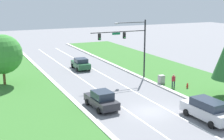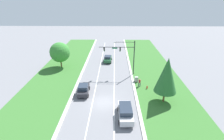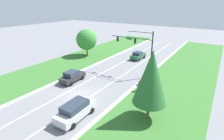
{
  "view_description": "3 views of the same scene",
  "coord_description": "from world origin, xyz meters",
  "px_view_note": "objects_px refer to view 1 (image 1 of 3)",
  "views": [
    {
      "loc": [
        -15.06,
        -23.71,
        10.65
      ],
      "look_at": [
        -0.26,
        7.9,
        2.4
      ],
      "focal_mm": 50.0,
      "sensor_mm": 36.0,
      "label": 1
    },
    {
      "loc": [
        1.81,
        -24.73,
        16.35
      ],
      "look_at": [
        1.31,
        8.95,
        2.05
      ],
      "focal_mm": 28.0,
      "sensor_mm": 36.0,
      "label": 2
    },
    {
      "loc": [
        15.49,
        -15.36,
        11.93
      ],
      "look_at": [
        1.77,
        5.99,
        2.1
      ],
      "focal_mm": 28.0,
      "sensor_mm": 36.0,
      "label": 3
    }
  ],
  "objects_px": {
    "forest_sedan": "(81,64)",
    "charcoal_sedan": "(102,100)",
    "utility_cabinet": "(161,80)",
    "silver_suv": "(207,110)",
    "pedestrian": "(173,80)",
    "traffic_signal_mast": "(130,40)",
    "oak_near_left_tree": "(2,54)",
    "fire_hydrant": "(187,86)"
  },
  "relations": [
    {
      "from": "silver_suv",
      "to": "pedestrian",
      "type": "relative_size",
      "value": 3.03
    },
    {
      "from": "charcoal_sedan",
      "to": "pedestrian",
      "type": "bearing_deg",
      "value": 11.58
    },
    {
      "from": "charcoal_sedan",
      "to": "utility_cabinet",
      "type": "xyz_separation_m",
      "value": [
        10.1,
        4.71,
        -0.29
      ]
    },
    {
      "from": "forest_sedan",
      "to": "utility_cabinet",
      "type": "height_order",
      "value": "forest_sedan"
    },
    {
      "from": "utility_cabinet",
      "to": "fire_hydrant",
      "type": "height_order",
      "value": "utility_cabinet"
    },
    {
      "from": "utility_cabinet",
      "to": "pedestrian",
      "type": "distance_m",
      "value": 2.05
    },
    {
      "from": "forest_sedan",
      "to": "charcoal_sedan",
      "type": "height_order",
      "value": "charcoal_sedan"
    },
    {
      "from": "forest_sedan",
      "to": "fire_hydrant",
      "type": "bearing_deg",
      "value": -59.44
    },
    {
      "from": "traffic_signal_mast",
      "to": "pedestrian",
      "type": "xyz_separation_m",
      "value": [
        2.85,
        -5.7,
        -4.23
      ]
    },
    {
      "from": "traffic_signal_mast",
      "to": "utility_cabinet",
      "type": "relative_size",
      "value": 6.7
    },
    {
      "from": "traffic_signal_mast",
      "to": "silver_suv",
      "type": "xyz_separation_m",
      "value": [
        -0.41,
        -15.15,
        -4.19
      ]
    },
    {
      "from": "traffic_signal_mast",
      "to": "pedestrian",
      "type": "bearing_deg",
      "value": -63.41
    },
    {
      "from": "charcoal_sedan",
      "to": "pedestrian",
      "type": "height_order",
      "value": "charcoal_sedan"
    },
    {
      "from": "charcoal_sedan",
      "to": "utility_cabinet",
      "type": "distance_m",
      "value": 11.15
    },
    {
      "from": "forest_sedan",
      "to": "silver_suv",
      "type": "bearing_deg",
      "value": -79.38
    },
    {
      "from": "silver_suv",
      "to": "forest_sedan",
      "type": "bearing_deg",
      "value": 96.35
    },
    {
      "from": "pedestrian",
      "to": "silver_suv",
      "type": "bearing_deg",
      "value": 82.5
    },
    {
      "from": "silver_suv",
      "to": "pedestrian",
      "type": "height_order",
      "value": "silver_suv"
    },
    {
      "from": "utility_cabinet",
      "to": "forest_sedan",
      "type": "bearing_deg",
      "value": 117.7
    },
    {
      "from": "utility_cabinet",
      "to": "fire_hydrant",
      "type": "bearing_deg",
      "value": -59.63
    },
    {
      "from": "utility_cabinet",
      "to": "silver_suv",
      "type": "bearing_deg",
      "value": -104.22
    },
    {
      "from": "charcoal_sedan",
      "to": "utility_cabinet",
      "type": "relative_size",
      "value": 3.9
    },
    {
      "from": "charcoal_sedan",
      "to": "utility_cabinet",
      "type": "height_order",
      "value": "charcoal_sedan"
    },
    {
      "from": "charcoal_sedan",
      "to": "fire_hydrant",
      "type": "height_order",
      "value": "charcoal_sedan"
    },
    {
      "from": "traffic_signal_mast",
      "to": "oak_near_left_tree",
      "type": "relative_size",
      "value": 1.24
    },
    {
      "from": "silver_suv",
      "to": "oak_near_left_tree",
      "type": "distance_m",
      "value": 24.52
    },
    {
      "from": "traffic_signal_mast",
      "to": "silver_suv",
      "type": "relative_size",
      "value": 1.51
    },
    {
      "from": "oak_near_left_tree",
      "to": "utility_cabinet",
      "type": "bearing_deg",
      "value": -24.08
    },
    {
      "from": "silver_suv",
      "to": "oak_near_left_tree",
      "type": "xyz_separation_m",
      "value": [
        -14.8,
        19.34,
        2.87
      ]
    },
    {
      "from": "traffic_signal_mast",
      "to": "charcoal_sedan",
      "type": "distance_m",
      "value": 12.14
    },
    {
      "from": "pedestrian",
      "to": "oak_near_left_tree",
      "type": "height_order",
      "value": "oak_near_left_tree"
    },
    {
      "from": "silver_suv",
      "to": "pedestrian",
      "type": "xyz_separation_m",
      "value": [
        3.26,
        9.45,
        -0.04
      ]
    },
    {
      "from": "silver_suv",
      "to": "charcoal_sedan",
      "type": "xyz_separation_m",
      "value": [
        -7.2,
        6.73,
        -0.12
      ]
    },
    {
      "from": "traffic_signal_mast",
      "to": "oak_near_left_tree",
      "type": "height_order",
      "value": "traffic_signal_mast"
    },
    {
      "from": "silver_suv",
      "to": "forest_sedan",
      "type": "relative_size",
      "value": 1.18
    },
    {
      "from": "traffic_signal_mast",
      "to": "utility_cabinet",
      "type": "bearing_deg",
      "value": -56.22
    },
    {
      "from": "charcoal_sedan",
      "to": "fire_hydrant",
      "type": "bearing_deg",
      "value": 5.59
    },
    {
      "from": "traffic_signal_mast",
      "to": "pedestrian",
      "type": "distance_m",
      "value": 7.65
    },
    {
      "from": "silver_suv",
      "to": "oak_near_left_tree",
      "type": "relative_size",
      "value": 0.82
    },
    {
      "from": "traffic_signal_mast",
      "to": "silver_suv",
      "type": "bearing_deg",
      "value": -91.56
    },
    {
      "from": "traffic_signal_mast",
      "to": "utility_cabinet",
      "type": "xyz_separation_m",
      "value": [
        2.48,
        -3.71,
        -4.59
      ]
    },
    {
      "from": "forest_sedan",
      "to": "utility_cabinet",
      "type": "distance_m",
      "value": 13.59
    }
  ]
}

